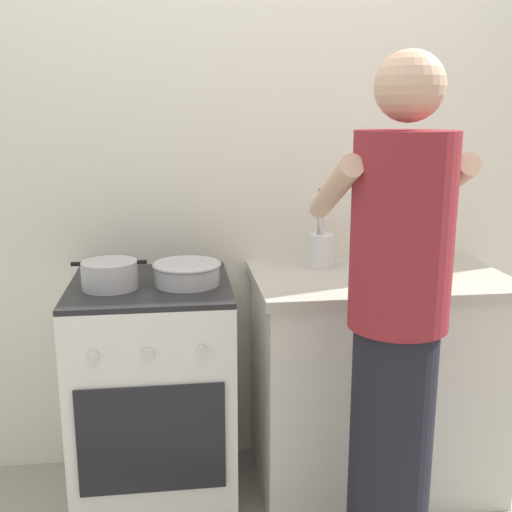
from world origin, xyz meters
TOP-DOWN VIEW (x-y plane):
  - ground at (0.00, 0.00)m, footprint 6.00×6.00m
  - back_wall at (0.20, 0.50)m, footprint 3.20×0.10m
  - countertop at (0.55, 0.15)m, footprint 1.00×0.60m
  - stove_range at (-0.35, 0.15)m, footprint 0.60×0.62m
  - pot at (-0.49, 0.10)m, footprint 0.27×0.20m
  - mixing_bowl at (-0.21, 0.12)m, footprint 0.26×0.26m
  - utensil_crock at (0.34, 0.30)m, footprint 0.10×0.10m
  - spice_bottle at (0.65, 0.09)m, footprint 0.04×0.04m
  - oil_bottle at (0.79, 0.12)m, footprint 0.07×0.07m
  - person at (0.41, -0.42)m, footprint 0.41×0.50m

SIDE VIEW (x-z plane):
  - ground at x=0.00m, z-range 0.00..0.00m
  - stove_range at x=-0.35m, z-range 0.00..0.90m
  - countertop at x=0.55m, z-range 0.00..0.90m
  - person at x=0.41m, z-range 0.01..1.71m
  - spice_bottle at x=0.65m, z-range 0.90..0.99m
  - mixing_bowl at x=-0.21m, z-range 0.90..0.99m
  - pot at x=-0.49m, z-range 0.90..1.00m
  - oil_bottle at x=0.79m, z-range 0.88..1.12m
  - utensil_crock at x=0.34m, z-range 0.83..1.17m
  - back_wall at x=0.20m, z-range 0.00..2.50m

